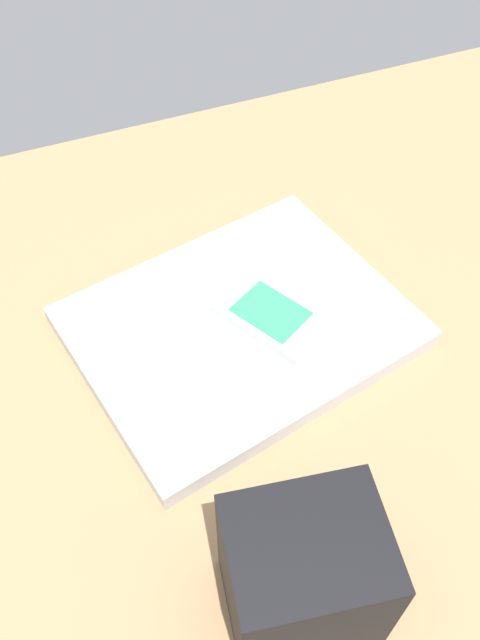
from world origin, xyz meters
The scene contains 4 objects.
desk_surface centered at (0.00, 0.00, 1.50)cm, with size 120.00×80.00×3.00cm, color #9E7751.
laptop_closed centered at (-2.20, -3.02, 4.01)cm, with size 30.13×23.60×2.01cm, color #B7BABC.
cell_phone_on_laptop centered at (-4.96, -2.09, 5.55)cm, with size 10.35×12.10×1.14cm.
desk_organizer centered at (3.33, 21.87, 8.87)cm, with size 10.17×8.34×11.73cm, color black.
Camera 1 is at (12.79, 34.01, 53.84)cm, focal length 37.21 mm.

